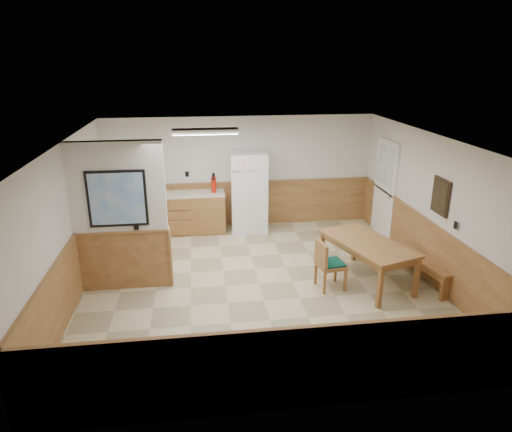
{
  "coord_description": "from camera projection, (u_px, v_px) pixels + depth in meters",
  "views": [
    {
      "loc": [
        -0.99,
        -7.0,
        3.72
      ],
      "look_at": [
        0.0,
        0.4,
        1.1
      ],
      "focal_mm": 32.0,
      "sensor_mm": 36.0,
      "label": 1
    }
  ],
  "objects": [
    {
      "name": "ceiling",
      "position": [
        259.0,
        140.0,
        7.07
      ],
      "size": [
        6.0,
        6.0,
        0.02
      ],
      "primitive_type": "cube",
      "color": "white",
      "rests_on": "back_wall"
    },
    {
      "name": "back_wall",
      "position": [
        241.0,
        172.0,
        10.29
      ],
      "size": [
        6.0,
        0.02,
        2.5
      ],
      "primitive_type": "cube",
      "color": "silver",
      "rests_on": "ground"
    },
    {
      "name": "kitchen_window",
      "position": [
        145.0,
        162.0,
        9.91
      ],
      "size": [
        0.8,
        0.04,
        1.0
      ],
      "color": "white",
      "rests_on": "back_wall"
    },
    {
      "name": "dining_bench",
      "position": [
        421.0,
        263.0,
        7.9
      ],
      "size": [
        0.65,
        1.54,
        0.45
      ],
      "rotation": [
        0.0,
        0.0,
        0.22
      ],
      "color": "#A2683B",
      "rests_on": "ground"
    },
    {
      "name": "ground",
      "position": [
        259.0,
        284.0,
        7.9
      ],
      "size": [
        6.0,
        6.0,
        0.0
      ],
      "primitive_type": "plane",
      "color": "beige",
      "rests_on": "ground"
    },
    {
      "name": "partition_wall",
      "position": [
        120.0,
        219.0,
        7.39
      ],
      "size": [
        1.5,
        0.2,
        2.5
      ],
      "color": "silver",
      "rests_on": "ground"
    },
    {
      "name": "kitchen_counter",
      "position": [
        188.0,
        212.0,
        10.1
      ],
      "size": [
        2.2,
        0.61,
        1.0
      ],
      "color": "#AD7C3D",
      "rests_on": "ground"
    },
    {
      "name": "wainscot_right",
      "position": [
        425.0,
        248.0,
        8.11
      ],
      "size": [
        0.04,
        6.0,
        1.0
      ],
      "primitive_type": "cube",
      "color": "#B07F46",
      "rests_on": "ground"
    },
    {
      "name": "exterior_door",
      "position": [
        384.0,
        189.0,
        9.7
      ],
      "size": [
        0.07,
        1.02,
        2.15
      ],
      "color": "white",
      "rests_on": "ground"
    },
    {
      "name": "wainscot_back",
      "position": [
        241.0,
        204.0,
        10.52
      ],
      "size": [
        6.0,
        0.04,
        1.0
      ],
      "primitive_type": "cube",
      "color": "#B07F46",
      "rests_on": "ground"
    },
    {
      "name": "refrigerator",
      "position": [
        249.0,
        192.0,
        10.08
      ],
      "size": [
        0.83,
        0.75,
        1.78
      ],
      "rotation": [
        0.0,
        0.0,
        -0.06
      ],
      "color": "white",
      "rests_on": "ground"
    },
    {
      "name": "fluorescent_fixture",
      "position": [
        205.0,
        131.0,
        8.21
      ],
      "size": [
        1.2,
        0.3,
        0.09
      ],
      "color": "white",
      "rests_on": "ceiling"
    },
    {
      "name": "dining_chair",
      "position": [
        326.0,
        262.0,
        7.58
      ],
      "size": [
        0.65,
        0.49,
        0.85
      ],
      "rotation": [
        0.0,
        0.0,
        0.15
      ],
      "color": "#A2683B",
      "rests_on": "ground"
    },
    {
      "name": "right_wall",
      "position": [
        431.0,
        208.0,
        7.86
      ],
      "size": [
        0.02,
        6.0,
        2.5
      ],
      "primitive_type": "cube",
      "color": "silver",
      "rests_on": "ground"
    },
    {
      "name": "fire_extinguisher",
      "position": [
        214.0,
        184.0,
        9.94
      ],
      "size": [
        0.12,
        0.12,
        0.44
      ],
      "rotation": [
        0.0,
        0.0,
        0.09
      ],
      "color": "red",
      "rests_on": "kitchen_counter"
    },
    {
      "name": "wall_painting",
      "position": [
        440.0,
        196.0,
        7.48
      ],
      "size": [
        0.04,
        0.5,
        0.6
      ],
      "color": "black",
      "rests_on": "right_wall"
    },
    {
      "name": "dining_table",
      "position": [
        367.0,
        247.0,
        7.77
      ],
      "size": [
        1.36,
        1.91,
        0.75
      ],
      "rotation": [
        0.0,
        0.0,
        0.32
      ],
      "color": "#A2683B",
      "rests_on": "ground"
    },
    {
      "name": "left_wall",
      "position": [
        69.0,
        224.0,
        7.11
      ],
      "size": [
        0.02,
        6.0,
        2.5
      ],
      "primitive_type": "cube",
      "color": "silver",
      "rests_on": "ground"
    },
    {
      "name": "wainscot_left",
      "position": [
        77.0,
        267.0,
        7.36
      ],
      "size": [
        0.04,
        6.0,
        1.0
      ],
      "primitive_type": "cube",
      "color": "#B07F46",
      "rests_on": "ground"
    },
    {
      "name": "soap_bottle",
      "position": [
        141.0,
        189.0,
        9.82
      ],
      "size": [
        0.09,
        0.09,
        0.24
      ],
      "primitive_type": "cylinder",
      "rotation": [
        0.0,
        0.0,
        -0.19
      ],
      "color": "green",
      "rests_on": "kitchen_counter"
    }
  ]
}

